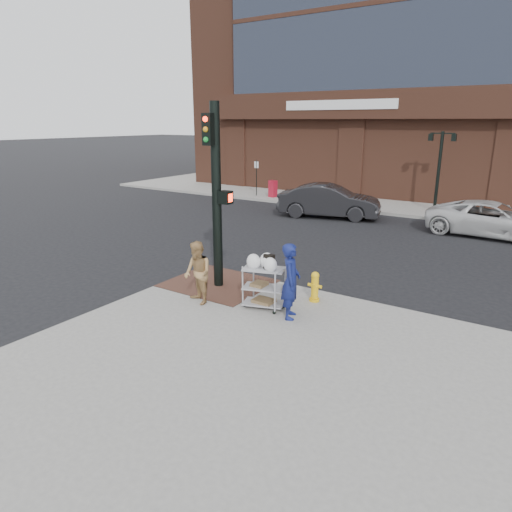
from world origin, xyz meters
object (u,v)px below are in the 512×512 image
Objects in this scene: lamp_post at (440,162)px; woman_blue at (291,281)px; pedestrian_tan at (198,273)px; traffic_signal_pole at (217,192)px; sedan_dark at (329,201)px; fire_hydrant at (315,286)px; minivan_white at (493,219)px; utility_cart at (264,284)px.

woman_blue is at bearing -88.98° from lamp_post.
woman_blue is 1.12× the size of pedestrian_tan.
woman_blue is (2.76, -0.79, -1.77)m from traffic_signal_pole.
sedan_dark reaches higher than fire_hydrant.
minivan_white is at bearing 92.15° from pedestrian_tan.
woman_blue is (0.28, -16.02, -1.56)m from lamp_post.
woman_blue reaches higher than minivan_white.
woman_blue is at bearing -10.19° from utility_cart.
pedestrian_tan is 1.16× the size of utility_cart.
pedestrian_tan is (-2.12, -16.53, -1.66)m from lamp_post.
sedan_dark is 12.38m from utility_cart.
minivan_white is at bearing 63.61° from traffic_signal_pole.
fire_hydrant is (0.88, 1.08, -0.23)m from utility_cart.
pedestrian_tan is at bearing 78.34° from woman_blue.
utility_cart is 1.41m from fire_hydrant.
pedestrian_tan is (-2.41, -0.51, -0.10)m from woman_blue.
traffic_signal_pole is 3.08× the size of pedestrian_tan.
traffic_signal_pole is at bearing 50.35° from woman_blue.
fire_hydrant is (2.80, 0.44, -2.27)m from traffic_signal_pole.
minivan_white is 6.45× the size of fire_hydrant.
traffic_signal_pole reaches higher than fire_hydrant.
utility_cart is at bearing -18.40° from traffic_signal_pole.
lamp_post reaches higher than pedestrian_tan.
lamp_post is at bearing 91.24° from fire_hydrant.
traffic_signal_pole is 3.63m from fire_hydrant.
sedan_dark is 6.22× the size of fire_hydrant.
minivan_white is (3.15, -3.89, -1.90)m from lamp_post.
sedan_dark reaches higher than utility_cart.
traffic_signal_pole is 2.88m from utility_cart.
lamp_post reaches higher than sedan_dark.
utility_cart is (-3.71, -11.98, 0.07)m from minivan_white.
minivan_white is at bearing -50.99° from lamp_post.
minivan_white is 12.54m from utility_cart.
traffic_signal_pole is at bearing -170.98° from fire_hydrant.
pedestrian_tan is at bearing -157.06° from utility_cart.
lamp_post is 0.77× the size of minivan_white.
woman_blue is at bearing -174.00° from sedan_dark.
pedestrian_tan is at bearing 174.91° from sedan_dark.
woman_blue is at bearing -15.97° from traffic_signal_pole.
utility_cart reaches higher than minivan_white.
fire_hydrant is (2.44, 1.75, -0.40)m from pedestrian_tan.
traffic_signal_pole is at bearing 161.60° from utility_cart.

